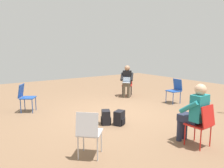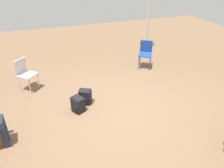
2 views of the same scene
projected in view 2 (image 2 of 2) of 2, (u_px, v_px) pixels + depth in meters
The scene contains 6 objects.
ground_plane at pixel (120, 115), 4.89m from camera, with size 15.79×15.79×0.00m, color brown.
chair_southeast at pixel (146, 52), 6.86m from camera, with size 0.58×0.56×0.85m.
chair_northeast at pixel (25, 72), 5.63m from camera, with size 0.58×0.59×0.85m.
backpack_near_laptop_user at pixel (78, 105), 4.93m from camera, with size 0.34×0.31×0.36m.
backpack_by_empty_chair at pixel (85, 98), 5.21m from camera, with size 0.31×0.34×0.36m.
tent_pole_far at pixel (149, 13), 7.75m from camera, with size 0.07×0.07×2.76m, color #B2B2B7.
Camera 2 is at (-3.61, 1.50, 3.02)m, focal length 35.00 mm.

